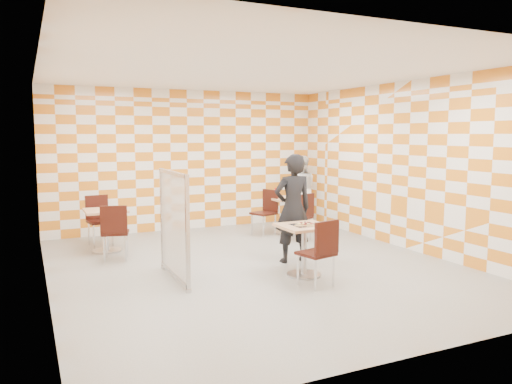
# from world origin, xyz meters

# --- Properties ---
(room_shell) EXTENTS (7.00, 7.00, 7.00)m
(room_shell) POSITION_xyz_m (0.00, 0.54, 1.50)
(room_shell) COLOR gray
(room_shell) RESTS_ON ground
(main_table) EXTENTS (0.70, 0.70, 0.75)m
(main_table) POSITION_xyz_m (0.44, -0.74, 0.51)
(main_table) COLOR tan
(main_table) RESTS_ON ground
(second_table) EXTENTS (0.70, 0.70, 0.75)m
(second_table) POSITION_xyz_m (1.72, 2.17, 0.51)
(second_table) COLOR tan
(second_table) RESTS_ON ground
(empty_table) EXTENTS (0.70, 0.70, 0.75)m
(empty_table) POSITION_xyz_m (-1.96, 2.03, 0.51)
(empty_table) COLOR tan
(empty_table) RESTS_ON ground
(chair_main_front) EXTENTS (0.50, 0.51, 0.92)m
(chair_main_front) POSITION_xyz_m (0.35, -1.33, 0.54)
(chair_main_front) COLOR black
(chair_main_front) RESTS_ON ground
(chair_second_front) EXTENTS (0.53, 0.53, 0.92)m
(chair_second_front) POSITION_xyz_m (1.63, 1.38, 0.54)
(chair_second_front) COLOR black
(chair_second_front) RESTS_ON ground
(chair_second_side) EXTENTS (0.55, 0.54, 0.92)m
(chair_second_side) POSITION_xyz_m (1.27, 2.21, 0.54)
(chair_second_side) COLOR black
(chair_second_side) RESTS_ON ground
(chair_empty_near) EXTENTS (0.51, 0.52, 0.92)m
(chair_empty_near) POSITION_xyz_m (-1.92, 1.29, 0.54)
(chair_empty_near) COLOR black
(chair_empty_near) RESTS_ON ground
(chair_empty_far) EXTENTS (0.48, 0.49, 0.92)m
(chair_empty_far) POSITION_xyz_m (-2.00, 2.65, 0.54)
(chair_empty_far) COLOR black
(chair_empty_far) RESTS_ON ground
(partition) EXTENTS (0.08, 1.38, 1.55)m
(partition) POSITION_xyz_m (-1.33, -0.15, 0.79)
(partition) COLOR white
(partition) RESTS_ON ground
(man_dark) EXTENTS (0.67, 0.46, 1.75)m
(man_dark) POSITION_xyz_m (0.67, 0.03, 0.87)
(man_dark) COLOR black
(man_dark) RESTS_ON ground
(man_white) EXTENTS (0.93, 0.84, 1.57)m
(man_white) POSITION_xyz_m (2.55, 3.05, 0.79)
(man_white) COLOR white
(man_white) RESTS_ON ground
(pizza_on_foil) EXTENTS (0.40, 0.40, 0.04)m
(pizza_on_foil) POSITION_xyz_m (0.44, -0.76, 0.77)
(pizza_on_foil) COLOR silver
(pizza_on_foil) RESTS_ON main_table
(sport_bottle) EXTENTS (0.06, 0.06, 0.20)m
(sport_bottle) POSITION_xyz_m (1.52, 2.29, 0.84)
(sport_bottle) COLOR white
(sport_bottle) RESTS_ON second_table
(soda_bottle) EXTENTS (0.07, 0.07, 0.23)m
(soda_bottle) POSITION_xyz_m (1.89, 2.20, 0.85)
(soda_bottle) COLOR black
(soda_bottle) RESTS_ON second_table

